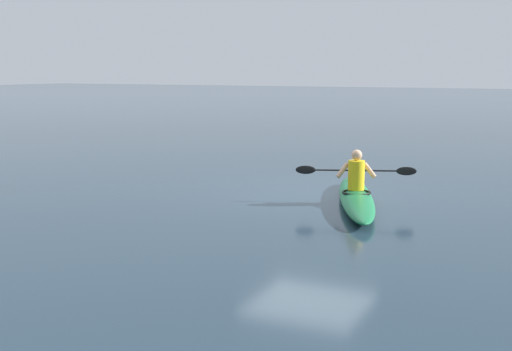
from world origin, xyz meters
TOP-DOWN VIEW (x-y plane):
  - ground_plane at (0.00, 0.00)m, footprint 160.00×160.00m
  - kayak at (-1.24, 0.79)m, footprint 2.20×4.45m
  - kayaker at (-1.21, 0.69)m, footprint 2.24×0.89m

SIDE VIEW (x-z plane):
  - ground_plane at x=0.00m, z-range 0.00..0.00m
  - kayak at x=-1.24m, z-range 0.00..0.28m
  - kayaker at x=-1.21m, z-range 0.23..1.02m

